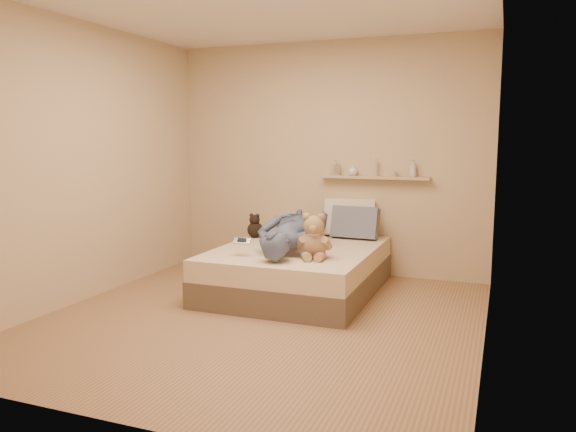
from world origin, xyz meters
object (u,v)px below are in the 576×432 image
at_px(bed, 298,269).
at_px(game_console, 242,241).
at_px(pillow_cream, 350,218).
at_px(wall_shelf, 374,177).
at_px(teddy_bear, 314,240).
at_px(dark_plush, 255,227).
at_px(pillow_grey, 355,223).
at_px(person, 293,230).

distance_m(bed, game_console, 0.76).
relative_size(pillow_cream, wall_shelf, 0.46).
height_order(teddy_bear, dark_plush, teddy_bear).
bearing_deg(teddy_bear, pillow_grey, 85.38).
xyz_separation_m(dark_plush, pillow_grey, (1.03, 0.34, 0.06)).
relative_size(bed, pillow_cream, 3.45).
bearing_deg(pillow_cream, person, -110.55).
xyz_separation_m(dark_plush, wall_shelf, (1.18, 0.56, 0.54)).
distance_m(pillow_cream, person, 0.96).
height_order(bed, wall_shelf, wall_shelf).
relative_size(teddy_bear, wall_shelf, 0.35).
bearing_deg(pillow_grey, teddy_bear, -94.62).
relative_size(bed, wall_shelf, 1.58).
xyz_separation_m(game_console, pillow_grey, (0.74, 1.27, 0.03)).
bearing_deg(person, wall_shelf, -126.52).
bearing_deg(pillow_cream, teddy_bear, -89.64).
distance_m(bed, pillow_cream, 0.98).
xyz_separation_m(dark_plush, pillow_cream, (0.93, 0.48, 0.09)).
bearing_deg(teddy_bear, dark_plush, 139.96).
xyz_separation_m(pillow_cream, wall_shelf, (0.25, 0.08, 0.45)).
height_order(game_console, dark_plush, dark_plush).
relative_size(bed, person, 1.24).
bearing_deg(game_console, dark_plush, 107.50).
distance_m(teddy_bear, pillow_cream, 1.27).
xyz_separation_m(pillow_cream, pillow_grey, (0.10, -0.14, -0.03)).
xyz_separation_m(pillow_grey, wall_shelf, (0.15, 0.22, 0.48)).
distance_m(bed, pillow_grey, 0.89).
relative_size(dark_plush, pillow_grey, 0.53).
height_order(bed, person, person).
bearing_deg(pillow_grey, game_console, -120.24).
height_order(game_console, person, person).
bearing_deg(dark_plush, teddy_bear, -40.04).
bearing_deg(teddy_bear, person, 132.59).
height_order(pillow_grey, person, person).
distance_m(pillow_grey, person, 0.87).
distance_m(game_console, wall_shelf, 1.81).
distance_m(game_console, pillow_cream, 1.55).
height_order(teddy_bear, wall_shelf, wall_shelf).
xyz_separation_m(pillow_cream, person, (-0.34, -0.90, -0.02)).
xyz_separation_m(bed, person, (-0.03, -0.07, 0.41)).
relative_size(game_console, dark_plush, 0.63).
distance_m(bed, person, 0.42).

